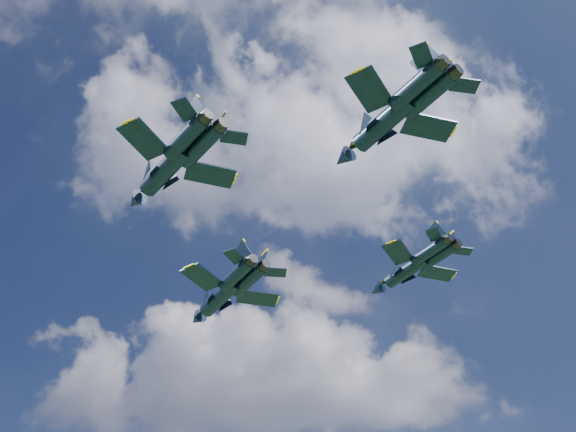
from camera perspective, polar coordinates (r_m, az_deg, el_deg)
The scene contains 4 objects.
jet_lead at distance 94.40m, azimuth -5.49°, elevation -6.47°, with size 15.04×16.45×4.30m.
jet_left at distance 74.64m, azimuth -9.83°, elevation 3.45°, with size 15.12×15.08×4.11m.
jet_right at distance 93.50m, azimuth 9.15°, elevation -4.37°, with size 13.46×13.61×3.68m.
jet_slot at distance 73.23m, azimuth 7.31°, elevation 7.10°, with size 15.13×15.57×4.18m.
Camera 1 is at (10.73, -61.07, 3.06)m, focal length 45.00 mm.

